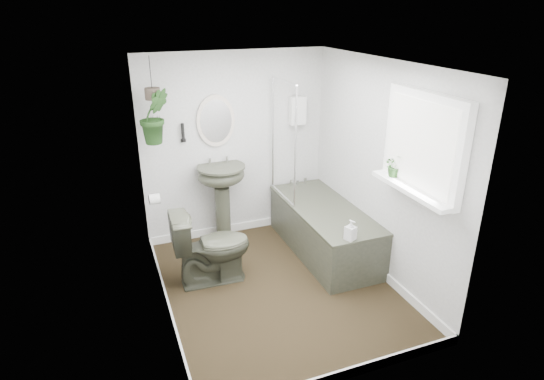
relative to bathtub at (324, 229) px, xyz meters
name	(u,v)px	position (x,y,z in m)	size (l,w,h in m)	color
floor	(277,287)	(-0.80, -0.50, -0.30)	(2.30, 2.80, 0.02)	black
ceiling	(278,62)	(-0.80, -0.50, 2.02)	(2.30, 2.80, 0.02)	white
wall_back	(235,146)	(-0.80, 0.91, 0.86)	(2.30, 0.02, 2.30)	silver
wall_front	(352,256)	(-0.80, -1.91, 0.86)	(2.30, 0.02, 2.30)	silver
wall_left	(156,203)	(-1.96, -0.50, 0.86)	(0.02, 2.80, 2.30)	silver
wall_right	(380,171)	(0.36, -0.50, 0.86)	(0.02, 2.80, 2.30)	silver
skirting	(277,282)	(-0.80, -0.50, -0.24)	(2.30, 2.80, 0.10)	white
bathtub	(324,229)	(0.00, 0.00, 0.00)	(0.72, 1.72, 0.58)	#3D4031
bath_screen	(284,141)	(-0.33, 0.49, 0.99)	(0.04, 0.72, 1.40)	silver
shower_box	(297,110)	(0.00, 0.84, 1.26)	(0.20, 0.10, 0.35)	white
oval_mirror	(216,121)	(-1.04, 0.87, 1.21)	(0.46, 0.03, 0.62)	beige
wall_sconce	(183,133)	(-1.44, 0.86, 1.11)	(0.04, 0.04, 0.22)	black
toilet_roll_holder	(154,199)	(-1.90, 0.20, 0.61)	(0.11, 0.11, 0.11)	white
window_recess	(424,144)	(0.29, -1.20, 1.36)	(0.08, 1.00, 0.90)	white
window_sill	(411,189)	(0.22, -1.20, 0.94)	(0.18, 1.00, 0.04)	white
window_blinds	(419,144)	(0.24, -1.20, 1.36)	(0.01, 0.86, 0.76)	white
toilet	(212,246)	(-1.40, -0.13, 0.12)	(0.46, 0.81, 0.82)	#3D4031
pedestal_sink	(223,203)	(-1.04, 0.73, 0.21)	(0.58, 0.50, 0.99)	#3D4031
sill_plant	(395,165)	(0.25, -0.90, 1.07)	(0.20, 0.18, 0.22)	black
hanging_plant	(155,116)	(-1.77, 0.59, 1.39)	(0.33, 0.26, 0.59)	black
soap_bottle	(351,230)	(-0.13, -0.79, 0.40)	(0.10, 0.10, 0.21)	#312525
hanging_pot	(152,94)	(-1.77, 0.59, 1.63)	(0.16, 0.16, 0.12)	#44392F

